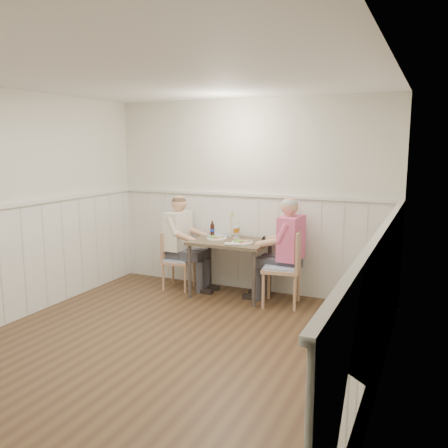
% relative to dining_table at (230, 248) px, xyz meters
% --- Properties ---
extents(ground_plane, '(4.50, 4.50, 0.00)m').
position_rel_dining_table_xyz_m(ground_plane, '(0.09, -1.84, -0.65)').
color(ground_plane, '#462E1E').
extents(room_shell, '(4.04, 4.54, 2.60)m').
position_rel_dining_table_xyz_m(room_shell, '(0.09, -1.84, 0.86)').
color(room_shell, silver).
rests_on(room_shell, ground).
extents(wainscot, '(4.00, 4.49, 1.34)m').
position_rel_dining_table_xyz_m(wainscot, '(0.09, -1.15, 0.03)').
color(wainscot, silver).
rests_on(wainscot, ground).
extents(dining_table, '(1.00, 0.70, 0.75)m').
position_rel_dining_table_xyz_m(dining_table, '(0.00, 0.00, 0.00)').
color(dining_table, '#4B412F').
rests_on(dining_table, ground).
extents(chair_right, '(0.52, 0.52, 0.95)m').
position_rel_dining_table_xyz_m(chair_right, '(0.79, -0.07, -0.14)').
color(chair_right, tan).
rests_on(chair_right, ground).
extents(chair_left, '(0.42, 0.42, 0.81)m').
position_rel_dining_table_xyz_m(chair_left, '(-0.83, -0.01, -0.22)').
color(chair_left, tan).
rests_on(chair_left, ground).
extents(man_in_pink, '(0.65, 0.45, 1.37)m').
position_rel_dining_table_xyz_m(man_in_pink, '(0.77, 0.04, -0.08)').
color(man_in_pink, '#3F3F47').
rests_on(man_in_pink, ground).
extents(diner_cream, '(0.62, 0.43, 1.33)m').
position_rel_dining_table_xyz_m(diner_cream, '(-0.78, 0.05, -0.10)').
color(diner_cream, '#3F3F47').
rests_on(diner_cream, ground).
extents(plate_man, '(0.28, 0.28, 0.07)m').
position_rel_dining_table_xyz_m(plate_man, '(0.20, -0.10, 0.12)').
color(plate_man, white).
rests_on(plate_man, dining_table).
extents(plate_diner, '(0.27, 0.27, 0.07)m').
position_rel_dining_table_xyz_m(plate_diner, '(-0.22, 0.01, 0.12)').
color(plate_diner, white).
rests_on(plate_diner, dining_table).
extents(beer_glass_a, '(0.07, 0.07, 0.17)m').
position_rel_dining_table_xyz_m(beer_glass_a, '(0.02, 0.20, 0.21)').
color(beer_glass_a, silver).
rests_on(beer_glass_a, dining_table).
extents(beer_glass_b, '(0.06, 0.06, 0.16)m').
position_rel_dining_table_xyz_m(beer_glass_b, '(-0.01, 0.17, 0.20)').
color(beer_glass_b, silver).
rests_on(beer_glass_b, dining_table).
extents(beer_bottle, '(0.06, 0.06, 0.21)m').
position_rel_dining_table_xyz_m(beer_bottle, '(-0.35, 0.19, 0.19)').
color(beer_bottle, black).
rests_on(beer_bottle, dining_table).
extents(rolled_napkin, '(0.19, 0.10, 0.04)m').
position_rel_dining_table_xyz_m(rolled_napkin, '(0.15, -0.29, 0.12)').
color(rolled_napkin, white).
rests_on(rolled_napkin, dining_table).
extents(grass_vase, '(0.04, 0.04, 0.38)m').
position_rel_dining_table_xyz_m(grass_vase, '(-0.11, 0.24, 0.27)').
color(grass_vase, silver).
rests_on(grass_vase, dining_table).
extents(gingham_mat, '(0.34, 0.31, 0.01)m').
position_rel_dining_table_xyz_m(gingham_mat, '(-0.30, 0.24, 0.10)').
color(gingham_mat, '#4060A0').
rests_on(gingham_mat, dining_table).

